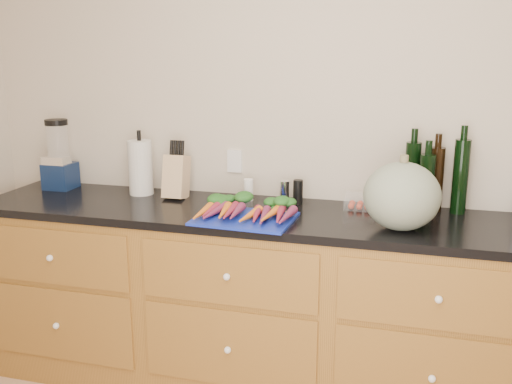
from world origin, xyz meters
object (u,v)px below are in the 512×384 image
(cutting_board, at_px, (245,219))
(blender_appliance, at_px, (59,159))
(knife_block, at_px, (176,177))
(tomato_box, at_px, (360,202))
(carrots, at_px, (247,210))
(paper_towel, at_px, (141,168))
(squash, at_px, (402,196))

(cutting_board, bearing_deg, blender_appliance, 164.79)
(knife_block, xyz_separation_m, tomato_box, (0.95, 0.03, -0.08))
(carrots, bearing_deg, cutting_board, -90.00)
(carrots, relative_size, tomato_box, 2.92)
(carrots, xyz_separation_m, tomato_box, (0.49, 0.29, -0.00))
(cutting_board, relative_size, carrots, 1.02)
(carrots, height_order, tomato_box, carrots)
(blender_appliance, bearing_deg, paper_towel, 0.24)
(paper_towel, relative_size, knife_block, 1.30)
(blender_appliance, bearing_deg, carrots, -13.29)
(cutting_board, bearing_deg, squash, 3.76)
(cutting_board, relative_size, paper_towel, 1.51)
(cutting_board, relative_size, tomato_box, 2.99)
(carrots, distance_m, paper_towel, 0.74)
(cutting_board, xyz_separation_m, knife_block, (-0.46, 0.30, 0.11))
(blender_appliance, bearing_deg, cutting_board, -15.21)
(carrots, xyz_separation_m, blender_appliance, (-1.17, 0.28, 0.13))
(cutting_board, distance_m, blender_appliance, 1.22)
(carrots, bearing_deg, knife_block, 150.74)
(squash, xyz_separation_m, blender_appliance, (-1.86, 0.27, 0.02))
(blender_appliance, height_order, knife_block, blender_appliance)
(cutting_board, relative_size, squash, 1.34)
(squash, height_order, blender_appliance, blender_appliance)
(blender_appliance, relative_size, knife_block, 1.73)
(knife_block, bearing_deg, tomato_box, 1.80)
(blender_appliance, relative_size, paper_towel, 1.33)
(squash, xyz_separation_m, paper_towel, (-1.37, 0.27, -0.00))
(carrots, xyz_separation_m, knife_block, (-0.46, 0.26, 0.08))
(paper_towel, distance_m, knife_block, 0.22)
(squash, distance_m, blender_appliance, 1.88)
(squash, relative_size, knife_block, 1.47)
(cutting_board, bearing_deg, paper_towel, 154.62)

